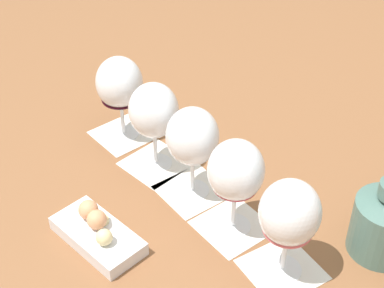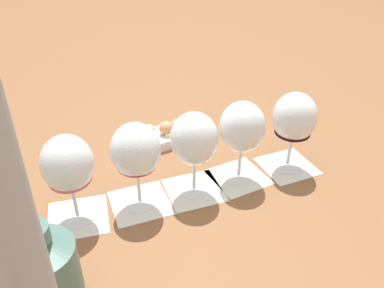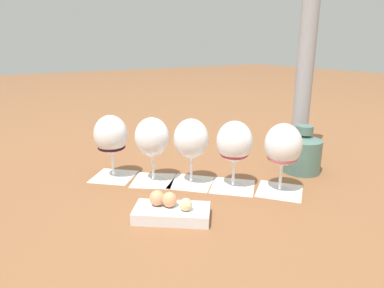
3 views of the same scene
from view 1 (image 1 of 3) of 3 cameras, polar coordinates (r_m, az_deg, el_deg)
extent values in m
plane|color=brown|center=(1.11, 0.00, -4.79)|extent=(8.00, 8.00, 0.00)
cube|color=silver|center=(0.99, 8.72, -11.92)|extent=(0.16, 0.16, 0.00)
cube|color=silver|center=(1.04, 3.96, -7.93)|extent=(0.16, 0.16, 0.00)
cube|color=silver|center=(1.11, -0.05, -4.53)|extent=(0.16, 0.16, 0.00)
cube|color=silver|center=(1.17, -3.50, -1.89)|extent=(0.16, 0.16, 0.00)
cube|color=silver|center=(1.26, -6.63, 0.97)|extent=(0.16, 0.16, 0.00)
cylinder|color=white|center=(0.98, 8.74, -11.78)|extent=(0.06, 0.06, 0.01)
cylinder|color=white|center=(0.95, 8.96, -10.21)|extent=(0.01, 0.01, 0.07)
ellipsoid|color=white|center=(0.89, 9.47, -6.57)|extent=(0.10, 0.10, 0.11)
ellipsoid|color=#D85E68|center=(0.92, 9.25, -8.16)|extent=(0.08, 0.08, 0.03)
cylinder|color=white|center=(1.04, 3.97, -7.78)|extent=(0.06, 0.06, 0.01)
cylinder|color=white|center=(1.01, 4.07, -6.19)|extent=(0.01, 0.01, 0.07)
ellipsoid|color=white|center=(0.96, 4.28, -2.55)|extent=(0.10, 0.10, 0.11)
ellipsoid|color=maroon|center=(0.98, 4.20, -3.94)|extent=(0.08, 0.08, 0.03)
cylinder|color=white|center=(1.11, -0.05, -4.39)|extent=(0.06, 0.06, 0.01)
cylinder|color=white|center=(1.08, -0.05, -2.81)|extent=(0.01, 0.01, 0.07)
ellipsoid|color=white|center=(1.03, -0.05, 0.77)|extent=(0.10, 0.10, 0.11)
ellipsoid|color=maroon|center=(1.04, -0.05, -0.35)|extent=(0.08, 0.08, 0.05)
cylinder|color=white|center=(1.17, -3.51, -1.75)|extent=(0.06, 0.06, 0.01)
cylinder|color=white|center=(1.15, -3.58, -0.20)|extent=(0.01, 0.01, 0.07)
ellipsoid|color=white|center=(1.10, -3.75, 3.28)|extent=(0.10, 0.10, 0.11)
ellipsoid|color=#4C1323|center=(1.11, -3.70, 2.19)|extent=(0.08, 0.08, 0.05)
cylinder|color=white|center=(1.25, -6.64, 1.10)|extent=(0.06, 0.06, 0.01)
cylinder|color=white|center=(1.23, -6.77, 2.60)|extent=(0.01, 0.01, 0.07)
ellipsoid|color=white|center=(1.19, -7.06, 5.93)|extent=(0.10, 0.10, 0.11)
ellipsoid|color=black|center=(1.21, -6.93, 4.40)|extent=(0.08, 0.08, 0.02)
cylinder|color=#4C7066|center=(1.02, 18.14, -7.66)|extent=(0.11, 0.11, 0.10)
cube|color=silver|center=(1.02, -9.12, -8.78)|extent=(0.18, 0.17, 0.03)
sphere|color=tan|center=(1.01, -9.22, -7.25)|extent=(0.03, 0.03, 0.03)
cylinder|color=beige|center=(1.02, -8.71, -7.28)|extent=(0.02, 0.02, 0.01)
sphere|color=beige|center=(0.98, -8.51, -8.93)|extent=(0.03, 0.03, 0.03)
sphere|color=tan|center=(1.02, -10.01, -6.30)|extent=(0.03, 0.03, 0.03)
camera|label=2|loc=(1.22, 34.77, 22.10)|focal=38.00mm
camera|label=3|loc=(0.68, -59.28, -17.34)|focal=32.00mm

